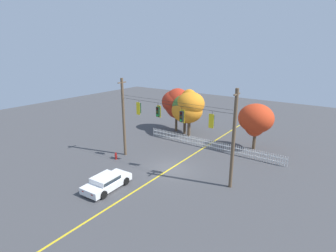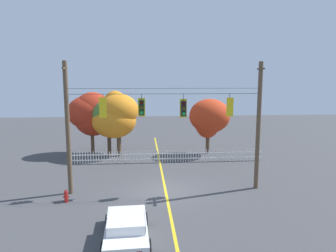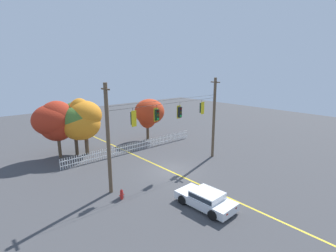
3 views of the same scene
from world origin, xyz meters
name	(u,v)px [view 3 (image 3 of 3)]	position (x,y,z in m)	size (l,w,h in m)	color
ground	(170,171)	(0.00, 0.00, 0.00)	(80.00, 80.00, 0.00)	#424244
lane_centerline_stripe	(170,171)	(0.00, 0.00, 0.00)	(0.16, 36.00, 0.01)	gold
signal_support_span	(170,126)	(0.00, 0.00, 4.17)	(12.19, 1.10, 8.17)	brown
traffic_signal_westbound_side	(133,118)	(-3.79, -0.01, 5.39)	(0.43, 0.38, 1.43)	black
traffic_signal_northbound_primary	(157,115)	(-1.46, 0.01, 5.37)	(0.43, 0.38, 1.40)	black
traffic_signal_eastbound_side	(180,112)	(1.13, 0.01, 5.29)	(0.43, 0.38, 1.49)	black
traffic_signal_southbound_primary	(202,108)	(4.03, -0.01, 5.37)	(0.43, 0.38, 1.42)	black
white_picket_fence	(135,147)	(0.78, 6.76, 0.53)	(16.39, 0.06, 1.06)	white
autumn_maple_near_fence	(55,121)	(-6.27, 10.50, 3.89)	(4.30, 3.62, 5.89)	brown
autumn_maple_mid	(77,121)	(-4.26, 9.91, 3.69)	(3.72, 3.93, 5.63)	#473828
autumn_oak_far_east	(82,120)	(-3.87, 9.57, 3.78)	(4.29, 3.84, 6.04)	brown
autumn_maple_far_west	(149,113)	(4.76, 9.42, 3.55)	(3.81, 3.68, 5.27)	brown
parked_car	(206,199)	(-2.17, -6.06, 0.60)	(2.15, 4.19, 1.15)	white
fire_hydrant	(122,194)	(-5.89, -1.44, 0.37)	(0.38, 0.22, 0.75)	red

